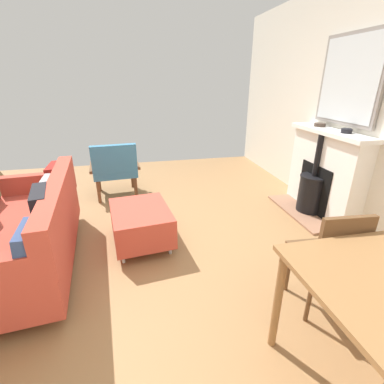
{
  "coord_description": "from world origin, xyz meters",
  "views": [
    {
      "loc": [
        -0.04,
        2.71,
        1.63
      ],
      "look_at": [
        -0.59,
        0.18,
        0.56
      ],
      "focal_mm": 25.83,
      "sensor_mm": 36.0,
      "label": 1
    }
  ],
  "objects_px": {
    "sofa": "(33,230)",
    "armchair_accent": "(115,168)",
    "ottoman": "(141,222)",
    "dining_chair_near_fireplace": "(332,254)",
    "mantel_bowl_far": "(347,131)",
    "mantel_bowl_near": "(320,125)",
    "fireplace": "(322,177)"
  },
  "relations": [
    {
      "from": "sofa",
      "to": "mantel_bowl_far",
      "type": "bearing_deg",
      "value": -176.17
    },
    {
      "from": "ottoman",
      "to": "armchair_accent",
      "type": "height_order",
      "value": "armchair_accent"
    },
    {
      "from": "fireplace",
      "to": "sofa",
      "type": "relative_size",
      "value": 0.67
    },
    {
      "from": "ottoman",
      "to": "dining_chair_near_fireplace",
      "type": "relative_size",
      "value": 0.97
    },
    {
      "from": "sofa",
      "to": "dining_chair_near_fireplace",
      "type": "height_order",
      "value": "dining_chair_near_fireplace"
    },
    {
      "from": "fireplace",
      "to": "sofa",
      "type": "distance_m",
      "value": 3.26
    },
    {
      "from": "mantel_bowl_far",
      "to": "ottoman",
      "type": "distance_m",
      "value": 2.46
    },
    {
      "from": "ottoman",
      "to": "armchair_accent",
      "type": "relative_size",
      "value": 0.99
    },
    {
      "from": "ottoman",
      "to": "armchair_accent",
      "type": "bearing_deg",
      "value": -77.6
    },
    {
      "from": "ottoman",
      "to": "armchair_accent",
      "type": "distance_m",
      "value": 1.38
    },
    {
      "from": "mantel_bowl_near",
      "to": "ottoman",
      "type": "xyz_separation_m",
      "value": [
        2.3,
        0.52,
        -0.85
      ]
    },
    {
      "from": "mantel_bowl_far",
      "to": "dining_chair_near_fireplace",
      "type": "distance_m",
      "value": 1.75
    },
    {
      "from": "sofa",
      "to": "dining_chair_near_fireplace",
      "type": "bearing_deg",
      "value": 154.43
    },
    {
      "from": "mantel_bowl_far",
      "to": "mantel_bowl_near",
      "type": "bearing_deg",
      "value": -90.0
    },
    {
      "from": "mantel_bowl_near",
      "to": "dining_chair_near_fireplace",
      "type": "bearing_deg",
      "value": 59.4
    },
    {
      "from": "sofa",
      "to": "ottoman",
      "type": "relative_size",
      "value": 2.28
    },
    {
      "from": "fireplace",
      "to": "sofa",
      "type": "xyz_separation_m",
      "value": [
        3.23,
        0.44,
        -0.12
      ]
    },
    {
      "from": "ottoman",
      "to": "dining_chair_near_fireplace",
      "type": "xyz_separation_m",
      "value": [
        -1.27,
        1.23,
        0.26
      ]
    },
    {
      "from": "dining_chair_near_fireplace",
      "to": "sofa",
      "type": "bearing_deg",
      "value": -25.57
    },
    {
      "from": "sofa",
      "to": "armchair_accent",
      "type": "relative_size",
      "value": 2.27
    },
    {
      "from": "mantel_bowl_far",
      "to": "fireplace",
      "type": "bearing_deg",
      "value": -81.87
    },
    {
      "from": "sofa",
      "to": "mantel_bowl_near",
      "type": "bearing_deg",
      "value": -168.1
    },
    {
      "from": "ottoman",
      "to": "mantel_bowl_near",
      "type": "bearing_deg",
      "value": -167.24
    },
    {
      "from": "fireplace",
      "to": "dining_chair_near_fireplace",
      "type": "distance_m",
      "value": 1.81
    },
    {
      "from": "armchair_accent",
      "to": "dining_chair_near_fireplace",
      "type": "distance_m",
      "value": 3.0
    },
    {
      "from": "sofa",
      "to": "armchair_accent",
      "type": "distance_m",
      "value": 1.64
    },
    {
      "from": "sofa",
      "to": "ottoman",
      "type": "bearing_deg",
      "value": -170.17
    },
    {
      "from": "mantel_bowl_far",
      "to": "sofa",
      "type": "bearing_deg",
      "value": 3.83
    },
    {
      "from": "mantel_bowl_far",
      "to": "armchair_accent",
      "type": "xyz_separation_m",
      "value": [
        2.6,
        -1.28,
        -0.64
      ]
    },
    {
      "from": "ottoman",
      "to": "sofa",
      "type": "bearing_deg",
      "value": 9.83
    },
    {
      "from": "armchair_accent",
      "to": "dining_chair_near_fireplace",
      "type": "xyz_separation_m",
      "value": [
        -1.56,
        2.56,
        0.05
      ]
    },
    {
      "from": "mantel_bowl_near",
      "to": "mantel_bowl_far",
      "type": "bearing_deg",
      "value": 90.0
    }
  ]
}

